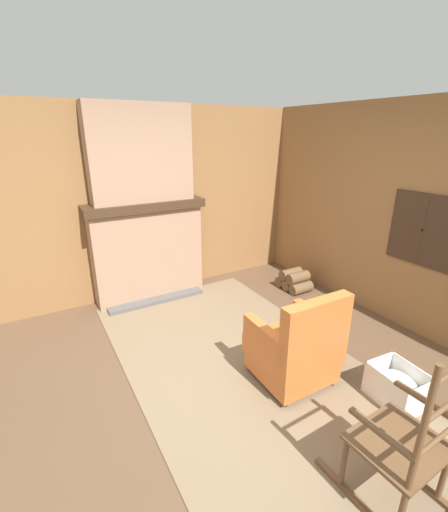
{
  "coord_description": "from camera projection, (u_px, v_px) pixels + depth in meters",
  "views": [
    {
      "loc": [
        2.15,
        -1.3,
        2.2
      ],
      "look_at": [
        -0.94,
        0.48,
        0.9
      ],
      "focal_mm": 24.0,
      "sensor_mm": 36.0,
      "label": 1
    }
  ],
  "objects": [
    {
      "name": "wood_panel_wall_back",
      "position": [
        414.0,
        220.0,
        3.79
      ],
      "size": [
        5.29,
        0.09,
        2.56
      ],
      "color": "olive",
      "rests_on": "ground"
    },
    {
      "name": "ground_plane",
      "position": [
        230.0,
        388.0,
        3.11
      ],
      "size": [
        14.0,
        14.0,
        0.0
      ],
      "primitive_type": "plane",
      "color": "brown"
    },
    {
      "name": "fireplace_hearth",
      "position": [
        148.0,
        251.0,
        4.64
      ],
      "size": [
        0.55,
        1.56,
        1.35
      ],
      "color": "#9E7A60",
      "rests_on": "ground"
    },
    {
      "name": "area_rug",
      "position": [
        240.0,
        363.0,
        3.45
      ],
      "size": [
        3.68,
        2.1,
        0.01
      ],
      "color": "#7A664C",
      "rests_on": "ground"
    },
    {
      "name": "oil_lamp_vase",
      "position": [
        121.0,
        194.0,
        4.28
      ],
      "size": [
        0.1,
        0.1,
        0.31
      ],
      "color": "#47708E",
      "rests_on": "fireplace_hearth"
    },
    {
      "name": "armchair",
      "position": [
        295.0,
        349.0,
        3.09
      ],
      "size": [
        0.67,
        0.68,
        0.94
      ],
      "rotation": [
        0.0,
        0.0,
        3.12
      ],
      "color": "#C6662D",
      "rests_on": "ground"
    },
    {
      "name": "rocking_chair",
      "position": [
        405.0,
        450.0,
        2.03
      ],
      "size": [
        0.81,
        0.54,
        1.22
      ],
      "rotation": [
        0.0,
        0.0,
        3.17
      ],
      "color": "brown",
      "rests_on": "ground"
    },
    {
      "name": "chimney_breast",
      "position": [
        140.0,
        154.0,
        4.22
      ],
      "size": [
        0.3,
        1.28,
        1.18
      ],
      "color": "#9E7A60",
      "rests_on": "fireplace_hearth"
    },
    {
      "name": "firewood_stack",
      "position": [
        294.0,
        281.0,
        5.04
      ],
      "size": [
        0.48,
        0.34,
        0.29
      ],
      "rotation": [
        0.0,
        0.0,
        -0.0
      ],
      "color": "brown",
      "rests_on": "ground"
    },
    {
      "name": "storage_case",
      "position": [
        170.0,
        194.0,
        4.6
      ],
      "size": [
        0.15,
        0.23,
        0.11
      ],
      "color": "brown",
      "rests_on": "fireplace_hearth"
    },
    {
      "name": "laundry_basket",
      "position": [
        397.0,
        386.0,
        2.91
      ],
      "size": [
        0.45,
        0.38,
        0.32
      ],
      "rotation": [
        0.0,
        0.0,
        -0.09
      ],
      "color": "white",
      "rests_on": "ground"
    },
    {
      "name": "wood_panel_wall_left",
      "position": [
        140.0,
        204.0,
        4.61
      ],
      "size": [
        0.06,
        5.29,
        2.56
      ],
      "color": "olive",
      "rests_on": "ground"
    }
  ]
}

